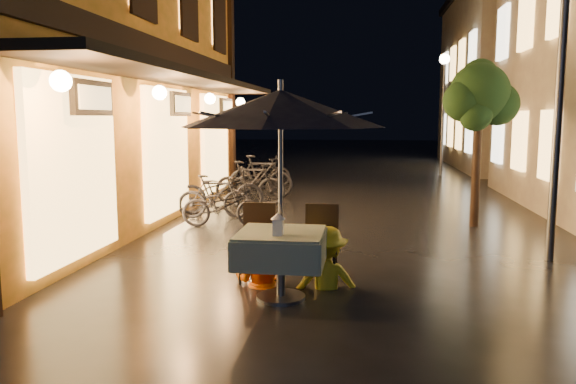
# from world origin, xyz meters

# --- Properties ---
(ground) EXTENTS (90.00, 90.00, 0.00)m
(ground) POSITION_xyz_m (0.00, 0.00, 0.00)
(ground) COLOR black
(ground) RESTS_ON ground
(west_building) EXTENTS (5.90, 11.40, 7.40)m
(west_building) POSITION_xyz_m (-5.72, 4.00, 3.71)
(west_building) COLOR #B98528
(west_building) RESTS_ON ground
(east_building_far) EXTENTS (7.30, 10.30, 7.30)m
(east_building_far) POSITION_xyz_m (7.49, 18.00, 3.66)
(east_building_far) COLOR #BBAE91
(east_building_far) RESTS_ON ground
(street_tree) EXTENTS (1.43, 1.20, 3.15)m
(street_tree) POSITION_xyz_m (2.41, 4.51, 2.42)
(street_tree) COLOR black
(street_tree) RESTS_ON ground
(streetlamp_near) EXTENTS (0.36, 0.36, 4.23)m
(streetlamp_near) POSITION_xyz_m (3.00, 2.00, 2.92)
(streetlamp_near) COLOR #59595E
(streetlamp_near) RESTS_ON ground
(streetlamp_far) EXTENTS (0.36, 0.36, 4.23)m
(streetlamp_far) POSITION_xyz_m (3.00, 14.00, 2.92)
(streetlamp_far) COLOR #59595E
(streetlamp_far) RESTS_ON ground
(cafe_table) EXTENTS (0.99, 0.99, 0.78)m
(cafe_table) POSITION_xyz_m (-0.60, -0.25, 0.59)
(cafe_table) COLOR #59595E
(cafe_table) RESTS_ON ground
(patio_umbrella) EXTENTS (2.28, 2.28, 2.46)m
(patio_umbrella) POSITION_xyz_m (-0.60, -0.25, 2.15)
(patio_umbrella) COLOR #59595E
(patio_umbrella) RESTS_ON ground
(cafe_chair_left) EXTENTS (0.42, 0.42, 0.97)m
(cafe_chair_left) POSITION_xyz_m (-1.00, 0.49, 0.54)
(cafe_chair_left) COLOR black
(cafe_chair_left) RESTS_ON ground
(cafe_chair_right) EXTENTS (0.42, 0.42, 0.97)m
(cafe_chair_right) POSITION_xyz_m (-0.20, 0.49, 0.54)
(cafe_chair_right) COLOR black
(cafe_chair_right) RESTS_ON ground
(table_lantern) EXTENTS (0.16, 0.16, 0.25)m
(table_lantern) POSITION_xyz_m (-0.60, -0.45, 0.92)
(table_lantern) COLOR white
(table_lantern) RESTS_ON cafe_table
(person_orange) EXTENTS (0.81, 0.67, 1.49)m
(person_orange) POSITION_xyz_m (-0.93, 0.31, 0.75)
(person_orange) COLOR #F15F00
(person_orange) RESTS_ON ground
(person_yellow) EXTENTS (1.03, 0.72, 1.45)m
(person_yellow) POSITION_xyz_m (-0.12, 0.30, 0.72)
(person_yellow) COLOR yellow
(person_yellow) RESTS_ON ground
(bicycle_0) EXTENTS (1.61, 0.71, 0.82)m
(bicycle_0) POSITION_xyz_m (-2.30, 3.79, 0.41)
(bicycle_0) COLOR black
(bicycle_0) RESTS_ON ground
(bicycle_1) EXTENTS (1.54, 0.72, 0.89)m
(bicycle_1) POSITION_xyz_m (-2.69, 4.64, 0.45)
(bicycle_1) COLOR black
(bicycle_1) RESTS_ON ground
(bicycle_2) EXTENTS (1.98, 1.23, 0.98)m
(bicycle_2) POSITION_xyz_m (-2.75, 5.28, 0.49)
(bicycle_2) COLOR black
(bicycle_2) RESTS_ON ground
(bicycle_3) EXTENTS (1.74, 0.61, 1.03)m
(bicycle_3) POSITION_xyz_m (-2.36, 6.54, 0.51)
(bicycle_3) COLOR black
(bicycle_3) RESTS_ON ground
(bicycle_4) EXTENTS (1.58, 0.70, 0.80)m
(bicycle_4) POSITION_xyz_m (-2.41, 7.62, 0.40)
(bicycle_4) COLOR black
(bicycle_4) RESTS_ON ground
(bicycle_5) EXTENTS (1.85, 0.88, 1.07)m
(bicycle_5) POSITION_xyz_m (-2.36, 7.90, 0.54)
(bicycle_5) COLOR black
(bicycle_5) RESTS_ON ground
(bicycle_6) EXTENTS (1.83, 0.84, 0.93)m
(bicycle_6) POSITION_xyz_m (-2.74, 9.92, 0.46)
(bicycle_6) COLOR black
(bicycle_6) RESTS_ON ground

